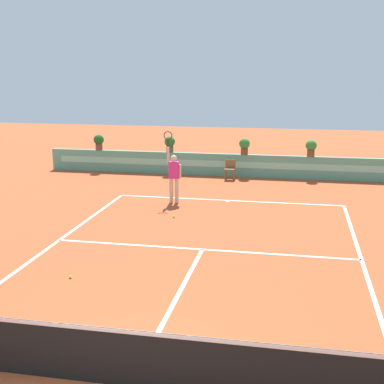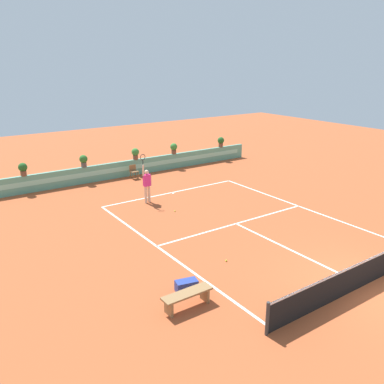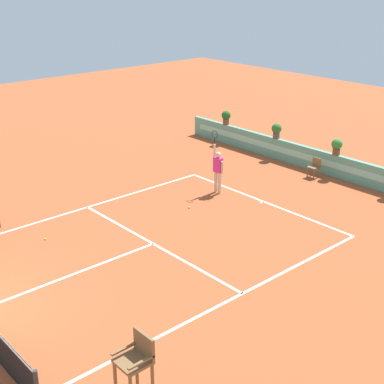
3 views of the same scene
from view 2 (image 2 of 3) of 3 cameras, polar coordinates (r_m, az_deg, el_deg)
name	(u,v)px [view 2 (image 2 of 3)]	position (r m, az deg, el deg)	size (l,w,h in m)	color
ground_plane	(242,227)	(18.13, 7.03, -4.83)	(60.00, 60.00, 0.00)	#A84C28
court_lines	(231,221)	(18.63, 5.57, -4.13)	(8.32, 11.94, 0.01)	white
net	(366,271)	(14.46, 23.25, -10.20)	(8.92, 0.10, 1.00)	#333333
back_wall_barrier	(134,167)	(26.22, -8.11, 3.46)	(18.00, 0.21, 1.00)	#599E84
ball_kid_chair	(134,171)	(25.42, -8.20, 2.94)	(0.44, 0.44, 0.85)	brown
bench_courtside	(187,296)	(12.32, -0.67, -14.44)	(1.60, 0.44, 0.51)	olive
gear_bag	(187,286)	(13.22, -0.78, -13.01)	(0.70, 0.36, 0.36)	navy
tennis_player	(147,183)	(20.79, -6.35, 1.26)	(0.62, 0.25, 2.58)	beige
tennis_ball_near_baseline	(175,211)	(19.73, -2.42, -2.68)	(0.07, 0.07, 0.07)	#CCE033
tennis_ball_mid_court	(226,261)	(15.06, 4.83, -9.58)	(0.07, 0.07, 0.07)	#CCE033
potted_plant_far_left	(23,168)	(23.90, -22.66, 3.07)	(0.48, 0.48, 0.72)	brown
potted_plant_left	(83,160)	(24.77, -14.99, 4.34)	(0.48, 0.48, 0.72)	#514C47
potted_plant_centre	(135,153)	(26.06, -7.96, 5.44)	(0.48, 0.48, 0.72)	brown
potted_plant_right	(174,148)	(27.44, -2.58, 6.22)	(0.48, 0.48, 0.72)	brown
potted_plant_far_right	(221,141)	(29.74, 4.07, 7.11)	(0.48, 0.48, 0.72)	brown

